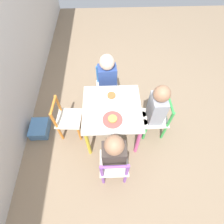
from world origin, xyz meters
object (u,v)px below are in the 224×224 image
Objects in this scene: chair_green at (157,119)px; child_right at (108,79)px; chair_purple at (114,166)px; chair_orange at (67,119)px; chair_blue at (107,87)px; child_front at (155,109)px; child_left at (114,153)px; plate_left at (113,119)px; plate_right at (111,96)px; kids_table at (112,112)px; storage_bin at (40,129)px.

chair_green is 0.69× the size of child_right.
chair_purple and chair_orange have the same top height.
child_right reaches higher than chair_green.
child_front is (-0.48, -0.46, 0.19)m from chair_blue.
child_left reaches higher than plate_left.
chair_orange is 0.57m from plate_left.
plate_right is 1.01× the size of plate_left.
plate_left is (-0.62, -0.04, 0.25)m from chair_blue.
kids_table is 0.51m from chair_green.
chair_blue is at bearing -133.16° from chair_green.
chair_green reaches higher than storage_bin.
child_right is 0.57m from plate_left.
child_front is 4.04× the size of plate_right.
plate_right is at bearing -83.50° from storage_bin.
child_front is 4.08× the size of plate_left.
child_right is (0.42, 0.03, 0.04)m from kids_table.
child_front is (-0.00, 0.06, 0.19)m from chair_green.
plate_right is (0.10, -0.48, 0.25)m from chair_orange.
chair_blue is 0.69× the size of child_front.
storage_bin is (-0.44, 0.81, -0.20)m from chair_blue.
chair_purple is (-0.97, -0.04, 0.00)m from chair_blue.
chair_blue is 1.00× the size of chair_orange.
storage_bin is (0.03, 1.27, -0.39)m from child_front.
chair_orange reaches higher than kids_table.
chair_green is at bearing -104.94° from plate_right.
plate_left is at bearing 180.00° from kids_table.
plate_right is at bearing -89.98° from chair_purple.
kids_table is at bearing -90.00° from chair_green.
chair_blue is 0.73× the size of child_left.
chair_green is 2.81× the size of plate_left.
chair_orange is at bearing -92.57° from chair_green.
chair_green is (-0.48, -0.52, 0.00)m from chair_blue.
plate_left is at bearing 180.00° from plate_right.
chair_green is at bearing -46.84° from chair_blue.
kids_table is at bearing -90.00° from child_left.
chair_purple is 0.67m from plate_right.
child_left is 2.93× the size of storage_bin.
plate_right reaches higher than chair_orange.
chair_blue is 0.71m from chair_green.
child_left is at bearing -92.32° from child_right.
child_left is (-0.85, -0.03, -0.03)m from child_right.
child_front is (-0.03, -0.91, 0.19)m from chair_orange.
child_right reaches higher than storage_bin.
chair_blue is 0.21m from child_right.
kids_table is 0.75× the size of child_right.
child_front reaches higher than plate_left.
storage_bin is (-0.10, 0.85, -0.45)m from plate_right.
child_front reaches higher than chair_green.
child_front is (0.01, -0.43, 0.03)m from kids_table.
child_left reaches higher than chair_blue.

